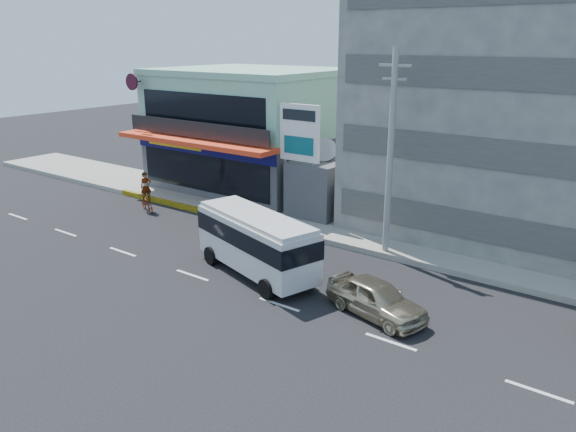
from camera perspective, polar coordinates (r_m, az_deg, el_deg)
The scene contains 11 objects.
ground at distance 26.19m, azimuth -9.70°, elevation -5.96°, with size 120.00×120.00×0.00m, color black.
sidewalk at distance 30.58m, azimuth 9.92°, elevation -2.17°, with size 70.00×5.00×0.30m, color gray.
shop_building at distance 40.22m, azimuth -3.71°, elevation 8.46°, with size 12.40×11.70×8.00m.
concrete_building at distance 32.53m, azimuth 23.09°, elevation 10.30°, with size 16.00×12.00×14.00m, color gray.
gap_structure at distance 34.52m, azimuth 4.52°, elevation 3.10°, with size 3.00×6.00×3.50m, color #404145.
satellite_dish at distance 33.29m, azimuth 3.68°, elevation 5.80°, with size 1.50×1.50×0.15m, color slate.
billboard at distance 31.84m, azimuth 1.19°, elevation 7.77°, with size 2.60×0.18×6.90m.
utility_pole_near at distance 27.01m, azimuth 10.36°, elevation 6.20°, with size 1.60×0.30×10.00m.
minibus at distance 25.32m, azimuth -3.25°, elevation -2.37°, with size 7.23×4.12×2.88m.
sedan at distance 22.25m, azimuth 8.94°, elevation -8.23°, with size 1.74×4.32×1.47m, color #BAAD8E.
motorcycle_rider at distance 36.13m, azimuth -14.15°, elevation 1.75°, with size 2.06×1.37×2.50m.
Camera 1 is at (17.54, -16.47, 10.34)m, focal length 35.00 mm.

